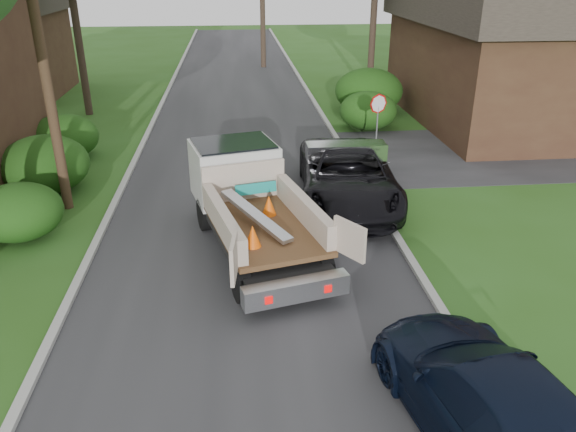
# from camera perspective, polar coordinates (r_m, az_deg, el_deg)

# --- Properties ---
(ground) EXTENTS (120.00, 120.00, 0.00)m
(ground) POSITION_cam_1_polar(r_m,az_deg,el_deg) (13.56, -3.80, -6.65)
(ground) COLOR #284F16
(ground) RESTS_ON ground
(road) EXTENTS (8.00, 90.00, 0.02)m
(road) POSITION_cam_1_polar(r_m,az_deg,el_deg) (22.72, -4.70, 6.43)
(road) COLOR #28282B
(road) RESTS_ON ground
(side_street) EXTENTS (16.00, 7.00, 0.02)m
(side_street) POSITION_cam_1_polar(r_m,az_deg,el_deg) (24.96, 24.23, 6.00)
(side_street) COLOR #28282B
(side_street) RESTS_ON ground
(curb_left) EXTENTS (0.20, 90.00, 0.12)m
(curb_left) POSITION_cam_1_polar(r_m,az_deg,el_deg) (23.03, -15.01, 6.07)
(curb_left) COLOR #9E9E99
(curb_left) RESTS_ON ground
(curb_right) EXTENTS (0.20, 90.00, 0.12)m
(curb_right) POSITION_cam_1_polar(r_m,az_deg,el_deg) (23.11, 5.58, 6.86)
(curb_right) COLOR #9E9E99
(curb_right) RESTS_ON ground
(stop_sign) EXTENTS (0.71, 0.32, 2.48)m
(stop_sign) POSITION_cam_1_polar(r_m,az_deg,el_deg) (21.95, 9.12, 10.38)
(stop_sign) COLOR slate
(stop_sign) RESTS_ON ground
(utility_pole) EXTENTS (2.42, 1.25, 10.00)m
(utility_pole) POSITION_cam_1_polar(r_m,az_deg,el_deg) (17.51, -23.99, 16.50)
(utility_pole) COLOR #382619
(utility_pole) RESTS_ON ground
(house_right) EXTENTS (9.72, 12.96, 6.20)m
(house_right) POSITION_cam_1_polar(r_m,az_deg,el_deg) (29.08, 22.41, 15.10)
(house_right) COLOR #3C2318
(house_right) RESTS_ON ground
(hedge_left_a) EXTENTS (2.34, 2.34, 1.53)m
(hedge_left_a) POSITION_cam_1_polar(r_m,az_deg,el_deg) (16.97, -25.67, 0.38)
(hedge_left_a) COLOR #193A0D
(hedge_left_a) RESTS_ON ground
(hedge_left_b) EXTENTS (2.86, 2.86, 1.87)m
(hedge_left_b) POSITION_cam_1_polar(r_m,az_deg,el_deg) (20.11, -23.49, 4.84)
(hedge_left_b) COLOR #193A0D
(hedge_left_b) RESTS_ON ground
(hedge_left_c) EXTENTS (2.60, 2.60, 1.70)m
(hedge_left_c) POSITION_cam_1_polar(r_m,az_deg,el_deg) (23.41, -21.80, 7.47)
(hedge_left_c) COLOR #193A0D
(hedge_left_c) RESTS_ON ground
(hedge_right_a) EXTENTS (2.60, 2.60, 1.70)m
(hedge_right_a) POSITION_cam_1_polar(r_m,az_deg,el_deg) (26.08, 8.15, 10.56)
(hedge_right_a) COLOR #193A0D
(hedge_right_a) RESTS_ON ground
(hedge_right_b) EXTENTS (3.38, 3.38, 2.21)m
(hedge_right_b) POSITION_cam_1_polar(r_m,az_deg,el_deg) (29.03, 8.20, 12.48)
(hedge_right_b) COLOR #193A0D
(hedge_right_b) RESTS_ON ground
(flatbed_truck) EXTENTS (4.07, 6.76, 2.40)m
(flatbed_truck) POSITION_cam_1_polar(r_m,az_deg,el_deg) (15.15, -4.33, 2.32)
(flatbed_truck) COLOR black
(flatbed_truck) RESTS_ON ground
(black_pickup) EXTENTS (3.54, 6.60, 1.76)m
(black_pickup) POSITION_cam_1_polar(r_m,az_deg,el_deg) (17.71, 6.09, 4.11)
(black_pickup) COLOR black
(black_pickup) RESTS_ON ground
(navy_suv) EXTENTS (3.08, 5.73, 1.58)m
(navy_suv) POSITION_cam_1_polar(r_m,az_deg,el_deg) (9.60, 20.18, -17.62)
(navy_suv) COLOR black
(navy_suv) RESTS_ON ground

